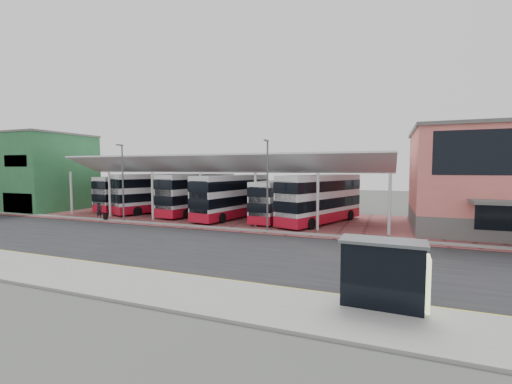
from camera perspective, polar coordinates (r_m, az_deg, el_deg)
ground at (r=25.52m, az=-7.17°, el=-8.78°), size 140.00×140.00×0.00m
road at (r=24.67m, az=-8.29°, el=-9.21°), size 120.00×14.00×0.02m
forecourt at (r=36.68m, az=5.39°, el=-4.80°), size 72.00×16.00×0.06m
sidewalk at (r=18.39m, az=-21.06°, el=-13.88°), size 120.00×4.00×0.14m
north_kerb at (r=30.99m, az=-1.67°, el=-6.34°), size 120.00×0.80×0.14m
yellow_line_near at (r=19.85m, az=-17.08°, el=-12.58°), size 120.00×0.12×0.01m
yellow_line_far at (r=20.08m, az=-16.53°, el=-12.38°), size 120.00×0.12×0.01m
canopy at (r=40.03m, az=-5.29°, el=4.22°), size 37.00×11.63×7.07m
shop_green at (r=53.24m, az=-30.67°, el=2.89°), size 6.40×10.20×10.22m
shop_cream at (r=58.49m, az=-34.61°, el=2.79°), size 6.40×10.20×10.22m
lamp_west at (r=38.27m, az=-21.34°, el=1.82°), size 0.16×0.90×8.07m
lamp_east at (r=29.86m, az=1.90°, el=1.56°), size 0.16×0.90×8.07m
bus_0 at (r=49.24m, az=-19.83°, el=-0.13°), size 3.50×11.05×4.48m
bus_1 at (r=45.31m, az=-15.88°, el=-0.16°), size 6.78×11.91×4.84m
bus_2 at (r=42.11m, az=-9.60°, el=-0.35°), size 4.42×12.08×4.87m
bus_3 at (r=38.36m, az=-3.93°, el=-0.79°), size 4.74×11.89×4.78m
bus_4 at (r=36.92m, az=3.62°, el=-1.41°), size 2.99×10.36×4.22m
bus_5 at (r=35.29m, az=10.73°, el=-1.19°), size 6.82×12.02×4.88m
pedestrian at (r=41.58m, az=-24.66°, el=-2.83°), size 0.55×0.72×1.78m
suitcase at (r=39.91m, az=-23.78°, el=-3.89°), size 0.38×0.27×0.66m
bus_shelter at (r=14.50m, az=21.41°, el=-11.61°), size 3.38×1.64×2.66m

